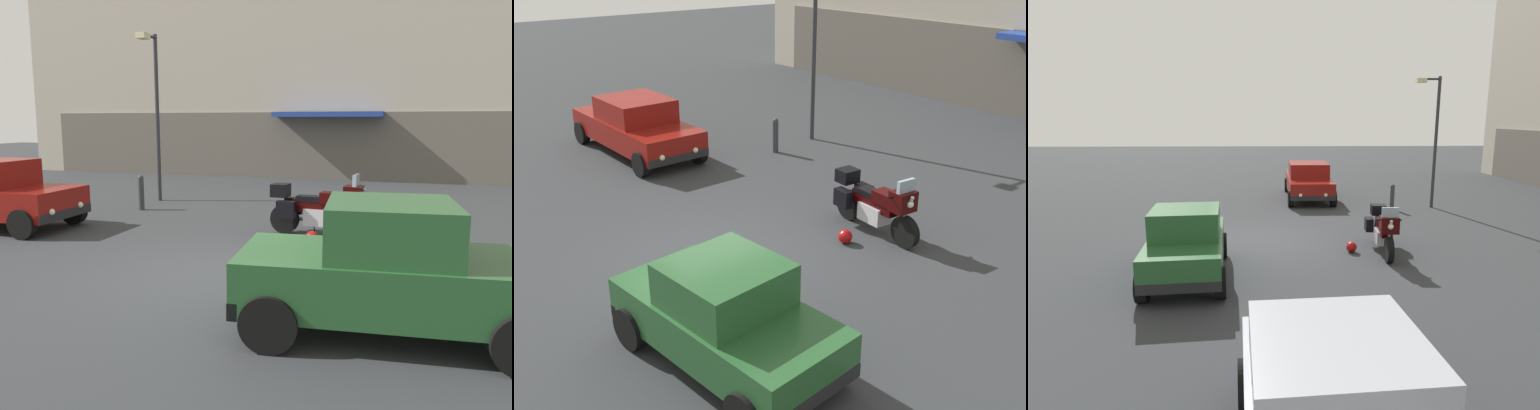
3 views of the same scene
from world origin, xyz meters
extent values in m
plane|color=#2D3033|center=(0.00, 0.00, 0.00)|extent=(80.00, 80.00, 0.00)
cylinder|color=black|center=(1.82, 3.25, 0.32)|extent=(0.65, 0.19, 0.64)
cylinder|color=black|center=(0.20, 3.37, 0.32)|extent=(0.65, 0.19, 0.64)
cylinder|color=#B7B7BC|center=(1.80, 3.25, 0.75)|extent=(0.33, 0.09, 0.68)
cube|color=#B7B7BC|center=(0.97, 3.31, 0.42)|extent=(0.63, 0.44, 0.36)
cube|color=black|center=(0.97, 3.31, 0.66)|extent=(1.12, 0.36, 0.28)
cube|color=black|center=(1.27, 3.29, 0.84)|extent=(0.54, 0.38, 0.24)
cube|color=black|center=(0.77, 3.33, 0.80)|extent=(0.58, 0.34, 0.12)
cube|color=black|center=(1.70, 3.26, 0.92)|extent=(0.39, 0.47, 0.40)
cube|color=#8C9EAD|center=(1.74, 3.25, 1.22)|extent=(0.11, 0.40, 0.28)
sphere|color=#EAEACC|center=(1.88, 3.24, 0.92)|extent=(0.14, 0.14, 0.14)
cylinder|color=black|center=(1.62, 3.26, 1.02)|extent=(0.09, 0.62, 0.04)
cylinder|color=#B7B7BC|center=(0.39, 3.56, 0.30)|extent=(0.56, 0.13, 0.09)
cube|color=black|center=(0.34, 3.64, 0.58)|extent=(0.41, 0.23, 0.36)
cube|color=black|center=(0.30, 3.08, 0.58)|extent=(0.41, 0.23, 0.36)
cube|color=black|center=(0.10, 3.38, 0.95)|extent=(0.39, 0.43, 0.28)
cylinder|color=black|center=(0.83, 3.50, 0.15)|extent=(0.03, 0.13, 0.29)
sphere|color=#990C0C|center=(0.98, 2.49, 0.14)|extent=(0.28, 0.28, 0.28)
cube|color=maroon|center=(-6.67, 1.98, 0.64)|extent=(4.51, 1.78, 0.64)
cube|color=maroon|center=(-6.62, 1.98, 1.26)|extent=(1.91, 1.63, 0.60)
cube|color=#8C9EAD|center=(-5.72, 1.99, 1.26)|extent=(0.07, 1.50, 0.51)
cube|color=#8C9EAD|center=(-7.52, 1.98, 1.26)|extent=(0.07, 1.50, 0.48)
cube|color=black|center=(-4.47, 1.99, 0.42)|extent=(0.13, 1.76, 0.20)
cube|color=black|center=(-8.87, 1.97, 0.42)|extent=(0.13, 1.76, 0.20)
cylinder|color=black|center=(-4.87, 2.83, 0.32)|extent=(0.64, 0.22, 0.64)
cylinder|color=black|center=(-4.87, 1.15, 0.32)|extent=(0.64, 0.22, 0.64)
cylinder|color=black|center=(-8.47, 2.81, 0.32)|extent=(0.64, 0.22, 0.64)
cylinder|color=black|center=(-8.47, 1.13, 0.32)|extent=(0.64, 0.22, 0.64)
sphere|color=silver|center=(-4.42, 2.48, 0.54)|extent=(0.14, 0.14, 0.14)
sphere|color=silver|center=(-4.42, 1.51, 0.54)|extent=(0.14, 0.14, 0.14)
cube|color=#235128|center=(2.64, -1.47, 0.64)|extent=(3.53, 1.87, 0.64)
cube|color=#235128|center=(2.64, -1.47, 1.26)|extent=(1.53, 1.56, 0.60)
cube|color=#8C9EAD|center=(2.00, -1.54, 1.26)|extent=(0.18, 1.33, 0.51)
cube|color=#8C9EAD|center=(3.29, -1.41, 1.26)|extent=(0.18, 1.33, 0.48)
cube|color=black|center=(1.00, -1.63, 0.42)|extent=(0.27, 1.56, 0.20)
cube|color=black|center=(4.29, -1.32, 0.42)|extent=(0.27, 1.56, 0.20)
cylinder|color=black|center=(1.47, -2.33, 0.32)|extent=(0.66, 0.28, 0.64)
cylinder|color=black|center=(1.33, -0.86, 0.32)|extent=(0.66, 0.28, 0.64)
cylinder|color=black|center=(3.82, -0.62, 0.32)|extent=(0.66, 0.28, 0.64)
sphere|color=silver|center=(0.99, -2.06, 0.54)|extent=(0.14, 0.14, 0.14)
sphere|color=silver|center=(0.91, -1.21, 0.54)|extent=(0.14, 0.14, 0.14)
cylinder|color=#2D2D33|center=(-4.63, 6.67, 2.48)|extent=(0.12, 0.12, 4.96)
cylinder|color=#333338|center=(-4.31, 5.02, 0.45)|extent=(0.16, 0.16, 0.90)
sphere|color=#333338|center=(-4.31, 5.02, 0.90)|extent=(0.16, 0.16, 0.16)
camera|label=1|loc=(2.87, -7.23, 2.45)|focal=35.49mm
camera|label=2|loc=(8.59, -5.44, 5.42)|focal=43.55mm
camera|label=3|loc=(11.81, 0.39, 3.51)|focal=30.31mm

